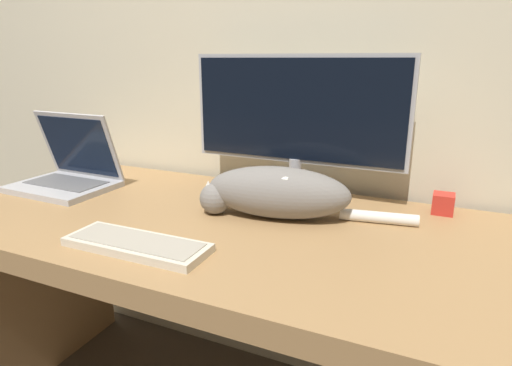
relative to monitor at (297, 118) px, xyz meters
name	(u,v)px	position (x,y,z in m)	size (l,w,h in m)	color
wall_back	(282,29)	(-0.11, 0.16, 0.27)	(6.40, 0.06, 2.60)	beige
desk	(223,269)	(-0.11, -0.29, -0.41)	(1.70, 0.77, 0.77)	#A37A4C
monitor	(297,118)	(0.00, 0.00, 0.00)	(0.69, 0.17, 0.45)	#B2B2B7
laptop	(68,173)	(-0.75, -0.23, -0.20)	(0.33, 0.26, 0.26)	#B7B7BC
external_keyboard	(137,244)	(-0.21, -0.54, -0.24)	(0.36, 0.13, 0.02)	beige
cat	(276,192)	(0.01, -0.20, -0.18)	(0.60, 0.22, 0.15)	gray
small_toy	(443,204)	(0.45, 0.02, -0.22)	(0.06, 0.06, 0.06)	red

